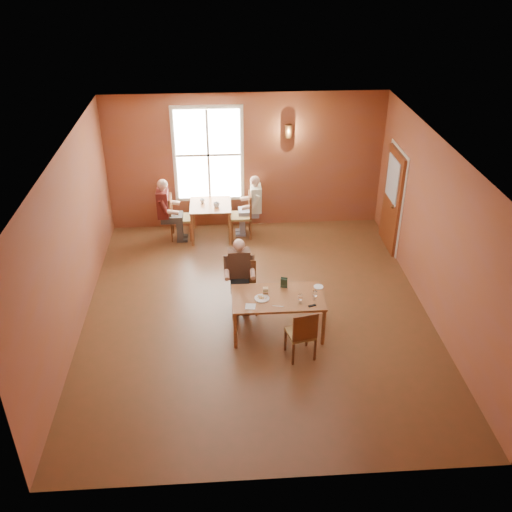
{
  "coord_description": "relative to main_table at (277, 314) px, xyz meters",
  "views": [
    {
      "loc": [
        -0.58,
        -8.2,
        5.93
      ],
      "look_at": [
        0.0,
        0.2,
        1.05
      ],
      "focal_mm": 40.0,
      "sensor_mm": 36.0,
      "label": 1
    }
  ],
  "objects": [
    {
      "name": "door",
      "position": [
        2.64,
        2.85,
        0.7
      ],
      "size": [
        0.12,
        1.04,
        2.1
      ],
      "primitive_type": "cube",
      "color": "maroon",
      "rests_on": "ground"
    },
    {
      "name": "sandwich",
      "position": [
        -0.19,
        0.09,
        0.4
      ],
      "size": [
        0.09,
        0.08,
        0.1
      ],
      "primitive_type": "cube",
      "rotation": [
        0.0,
        0.0,
        -0.02
      ],
      "color": "tan",
      "rests_on": "main_table"
    },
    {
      "name": "plate_food",
      "position": [
        -0.26,
        -0.04,
        0.37
      ],
      "size": [
        0.29,
        0.29,
        0.03
      ],
      "primitive_type": "cylinder",
      "rotation": [
        0.0,
        0.0,
        -0.22
      ],
      "color": "white",
      "rests_on": "main_table"
    },
    {
      "name": "chair_diner_main",
      "position": [
        -0.5,
        0.65,
        0.11
      ],
      "size": [
        0.4,
        0.4,
        0.91
      ],
      "primitive_type": null,
      "rotation": [
        0.0,
        0.0,
        3.14
      ],
      "color": "brown",
      "rests_on": "ground"
    },
    {
      "name": "diner_main",
      "position": [
        -0.5,
        0.62,
        0.28
      ],
      "size": [
        0.5,
        0.5,
        1.26
      ],
      "primitive_type": null,
      "rotation": [
        0.0,
        0.0,
        3.14
      ],
      "color": "#3E2B1D",
      "rests_on": "ground"
    },
    {
      "name": "knife",
      "position": [
        -0.02,
        -0.27,
        0.35
      ],
      "size": [
        0.19,
        0.05,
        0.0
      ],
      "primitive_type": "cube",
      "rotation": [
        0.0,
        0.0,
        -0.19
      ],
      "color": "silver",
      "rests_on": "main_table"
    },
    {
      "name": "sunglasses",
      "position": [
        0.52,
        -0.3,
        0.36
      ],
      "size": [
        0.13,
        0.08,
        0.02
      ],
      "primitive_type": "cube",
      "rotation": [
        0.0,
        0.0,
        0.3
      ],
      "color": "black",
      "rests_on": "main_table"
    },
    {
      "name": "napkin",
      "position": [
        -0.46,
        -0.24,
        0.35
      ],
      "size": [
        0.18,
        0.18,
        0.01
      ],
      "primitive_type": "cube",
      "rotation": [
        0.0,
        0.0,
        -0.15
      ],
      "color": "white",
      "rests_on": "main_table"
    },
    {
      "name": "diner_maroon",
      "position": [
        -1.77,
        3.49,
        0.33
      ],
      "size": [
        0.55,
        0.55,
        1.36
      ],
      "primitive_type": null,
      "rotation": [
        0.0,
        0.0,
        -1.57
      ],
      "color": "#56181F",
      "rests_on": "ground"
    },
    {
      "name": "window",
      "position": [
        -1.1,
        4.0,
        1.35
      ],
      "size": [
        1.36,
        0.1,
        1.96
      ],
      "primitive_type": "cube",
      "color": "white",
      "rests_on": "wall_back"
    },
    {
      "name": "ceiling",
      "position": [
        -0.3,
        0.55,
        2.65
      ],
      "size": [
        6.0,
        7.0,
        0.04
      ],
      "primitive_type": "cube",
      "color": "white",
      "rests_on": "wall_back"
    },
    {
      "name": "main_table",
      "position": [
        0.0,
        0.0,
        0.0
      ],
      "size": [
        1.5,
        0.84,
        0.7
      ],
      "primitive_type": null,
      "color": "brown",
      "rests_on": "ground"
    },
    {
      "name": "wall_back",
      "position": [
        -0.3,
        4.05,
        1.15
      ],
      "size": [
        6.0,
        0.04,
        3.0
      ],
      "primitive_type": "cube",
      "color": "brown",
      "rests_on": "ground"
    },
    {
      "name": "cup_b",
      "position": [
        -1.26,
        3.57,
        0.47
      ],
      "size": [
        0.11,
        0.11,
        0.09
      ],
      "primitive_type": "imported",
      "rotation": [
        0.0,
        0.0,
        0.16
      ],
      "color": "white",
      "rests_on": "second_table"
    },
    {
      "name": "chair_diner_maroon",
      "position": [
        -1.74,
        3.49,
        0.14
      ],
      "size": [
        0.44,
        0.44,
        0.99
      ],
      "primitive_type": null,
      "rotation": [
        0.0,
        0.0,
        -1.57
      ],
      "color": "#502B16",
      "rests_on": "ground"
    },
    {
      "name": "ground",
      "position": [
        -0.3,
        0.55,
        -0.35
      ],
      "size": [
        6.0,
        7.0,
        0.01
      ],
      "primitive_type": "cube",
      "color": "brown",
      "rests_on": "ground"
    },
    {
      "name": "goblet_c",
      "position": [
        0.34,
        -0.2,
        0.44
      ],
      "size": [
        0.09,
        0.09,
        0.17
      ],
      "primitive_type": null,
      "rotation": [
        0.0,
        0.0,
        0.4
      ],
      "color": "white",
      "rests_on": "main_table"
    },
    {
      "name": "wall_front",
      "position": [
        -0.3,
        -2.95,
        1.15
      ],
      "size": [
        6.0,
        0.04,
        3.0
      ],
      "primitive_type": "cube",
      "color": "brown",
      "rests_on": "ground"
    },
    {
      "name": "menu_stand",
      "position": [
        0.13,
        0.27,
        0.44
      ],
      "size": [
        0.12,
        0.09,
        0.19
      ],
      "primitive_type": "cube",
      "rotation": [
        0.0,
        0.0,
        -0.32
      ],
      "color": "#203928",
      "rests_on": "main_table"
    },
    {
      "name": "wall_right",
      "position": [
        2.7,
        0.55,
        1.15
      ],
      "size": [
        0.04,
        7.0,
        3.0
      ],
      "primitive_type": "cube",
      "color": "brown",
      "rests_on": "ground"
    },
    {
      "name": "goblet_b",
      "position": [
        0.59,
        -0.12,
        0.44
      ],
      "size": [
        0.07,
        0.07,
        0.18
      ],
      "primitive_type": null,
      "rotation": [
        0.0,
        0.0,
        0.01
      ],
      "color": "white",
      "rests_on": "main_table"
    },
    {
      "name": "cup_a",
      "position": [
        -0.96,
        3.35,
        0.47
      ],
      "size": [
        0.16,
        0.16,
        0.1
      ],
      "primitive_type": "imported",
      "rotation": [
        0.0,
        0.0,
        -0.32
      ],
      "color": "white",
      "rests_on": "second_table"
    },
    {
      "name": "chair_empty",
      "position": [
        0.3,
        -0.63,
        0.1
      ],
      "size": [
        0.48,
        0.48,
        0.9
      ],
      "primitive_type": null,
      "rotation": [
        0.0,
        0.0,
        0.22
      ],
      "color": "#553117",
      "rests_on": "ground"
    },
    {
      "name": "wall_left",
      "position": [
        -3.3,
        0.55,
        1.15
      ],
      "size": [
        0.04,
        7.0,
        3.0
      ],
      "primitive_type": "cube",
      "color": "brown",
      "rests_on": "ground"
    },
    {
      "name": "wall_sconce",
      "position": [
        0.6,
        3.95,
        1.85
      ],
      "size": [
        0.16,
        0.16,
        0.28
      ],
      "primitive_type": "cylinder",
      "color": "brown",
      "rests_on": "wall_back"
    },
    {
      "name": "side_plate",
      "position": [
        0.71,
        0.24,
        0.36
      ],
      "size": [
        0.17,
        0.17,
        0.01
      ],
      "primitive_type": "cylinder",
      "rotation": [
        0.0,
        0.0,
        -0.07
      ],
      "color": "white",
      "rests_on": "main_table"
    },
    {
      "name": "second_table",
      "position": [
        -1.09,
        3.49,
        0.03
      ],
      "size": [
        0.87,
        0.87,
        0.77
      ],
      "primitive_type": null,
      "color": "brown",
      "rests_on": "ground"
    },
    {
      "name": "chair_diner_white",
      "position": [
        -0.44,
        3.49,
        0.15
      ],
      "size": [
        0.44,
        0.44,
        1.0
      ],
      "primitive_type": null,
      "rotation": [
        0.0,
        0.0,
        1.57
      ],
      "color": "#4B2714",
      "rests_on": "ground"
    },
    {
      "name": "diner_white",
      "position": [
        -0.41,
        3.49,
        0.31
      ],
      "size": [
        0.53,
        0.53,
        1.31
      ],
      "primitive_type": null,
      "rotation": [
        0.0,
        0.0,
        1.57
      ],
      "color": "white",
      "rests_on": "ground"
    }
  ]
}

